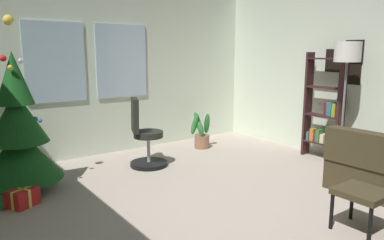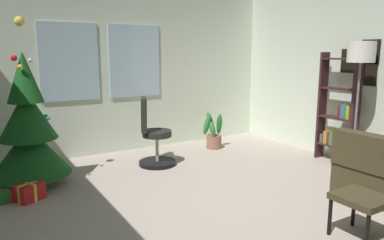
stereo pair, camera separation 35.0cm
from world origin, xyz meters
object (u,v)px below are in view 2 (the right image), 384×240
(holiday_tree, at_px, (29,131))
(potted_plant, at_px, (213,134))
(footstool, at_px, (362,202))
(floor_lamp, at_px, (361,62))
(gift_box_red, at_px, (30,192))
(gift_box_green, at_px, (11,194))
(bookshelf, at_px, (338,115))
(office_chair, at_px, (153,139))

(holiday_tree, bearing_deg, potted_plant, 6.76)
(footstool, height_order, potted_plant, potted_plant)
(floor_lamp, relative_size, potted_plant, 2.83)
(gift_box_red, bearing_deg, holiday_tree, 79.07)
(holiday_tree, relative_size, gift_box_green, 6.33)
(gift_box_green, distance_m, floor_lamp, 4.71)
(holiday_tree, relative_size, floor_lamp, 1.15)
(bookshelf, bearing_deg, gift_box_red, 168.94)
(office_chair, distance_m, potted_plant, 1.40)
(gift_box_red, distance_m, floor_lamp, 4.50)
(holiday_tree, height_order, office_chair, holiday_tree)
(gift_box_red, relative_size, gift_box_green, 1.03)
(gift_box_green, height_order, office_chair, office_chair)
(footstool, bearing_deg, floor_lamp, 37.31)
(footstool, distance_m, bookshelf, 2.53)
(footstool, xyz_separation_m, gift_box_green, (-2.66, 2.63, -0.28))
(gift_box_red, relative_size, potted_plant, 0.53)
(gift_box_red, distance_m, potted_plant, 3.26)
(holiday_tree, relative_size, potted_plant, 3.25)
(office_chair, bearing_deg, potted_plant, 15.11)
(office_chair, relative_size, floor_lamp, 0.56)
(gift_box_green, relative_size, potted_plant, 0.51)
(footstool, height_order, office_chair, office_chair)
(office_chair, relative_size, potted_plant, 1.59)
(office_chair, height_order, bookshelf, bookshelf)
(gift_box_red, xyz_separation_m, office_chair, (1.81, 0.48, 0.31))
(gift_box_green, distance_m, potted_plant, 3.43)
(gift_box_green, bearing_deg, holiday_tree, 52.38)
(bookshelf, bearing_deg, office_chair, 152.15)
(bookshelf, bearing_deg, footstool, -137.61)
(office_chair, height_order, floor_lamp, floor_lamp)
(gift_box_green, bearing_deg, office_chair, 10.56)
(holiday_tree, xyz_separation_m, bookshelf, (4.22, -1.32, 0.03))
(footstool, bearing_deg, potted_plant, 78.56)
(office_chair, bearing_deg, footstool, -77.57)
(gift_box_green, bearing_deg, potted_plant, 12.41)
(floor_lamp, bearing_deg, gift_box_red, 161.84)
(bookshelf, height_order, potted_plant, bookshelf)
(holiday_tree, distance_m, office_chair, 1.74)
(holiday_tree, height_order, potted_plant, holiday_tree)
(gift_box_green, distance_m, office_chair, 2.06)
(holiday_tree, height_order, bookshelf, holiday_tree)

